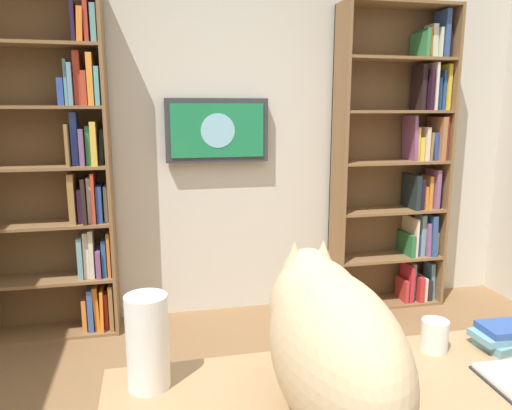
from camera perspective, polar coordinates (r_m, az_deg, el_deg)
wall_back at (r=3.49m, az=-3.49°, el=9.04°), size 4.52×0.06×2.70m
bookshelf_left at (r=3.78m, az=16.90°, el=4.49°), size 0.85×0.28×2.20m
bookshelf_right at (r=3.34m, az=-21.80°, el=3.71°), size 0.80×0.28×2.25m
wall_mounted_tv at (r=3.39m, az=-4.60°, el=8.75°), size 0.71×0.07×0.44m
cat at (r=1.18m, az=8.53°, el=-15.30°), size 0.27×0.70×0.39m
paper_towel_roll at (r=1.33m, az=-12.65°, el=-15.44°), size 0.11×0.11×0.25m
coffee_mug at (r=1.60m, az=20.28°, el=-14.21°), size 0.08×0.08×0.10m
desk_book_stack at (r=1.72m, az=27.36°, el=-13.53°), size 0.21×0.14×0.07m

